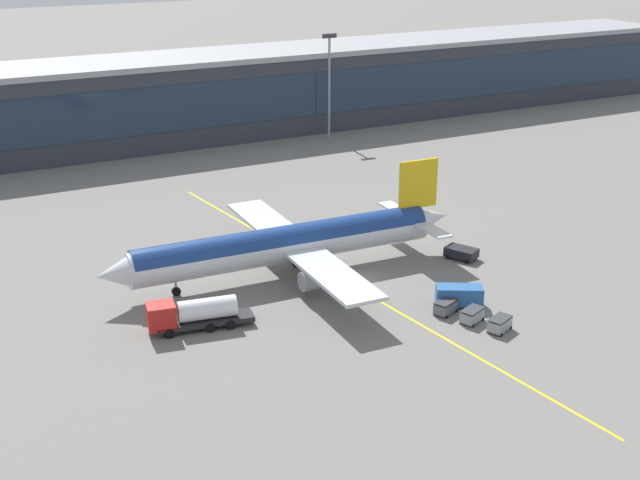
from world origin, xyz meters
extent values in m
plane|color=slate|center=(0.00, 0.00, 0.00)|extent=(700.00, 700.00, 0.00)
cube|color=yellow|center=(-1.95, 2.00, 0.00)|extent=(8.71, 79.59, 0.01)
cube|color=#2D333D|center=(19.78, 74.14, 7.28)|extent=(197.88, 18.34, 14.57)
cube|color=#1E2D42|center=(19.78, 64.91, 8.01)|extent=(191.95, 0.16, 8.16)
cube|color=#99999E|center=(19.78, 74.14, 15.07)|extent=(201.84, 18.70, 1.00)
cylinder|color=silver|center=(-7.12, 5.42, 3.81)|extent=(36.88, 5.67, 4.05)
cylinder|color=navy|center=(-7.12, 5.42, 4.18)|extent=(36.14, 5.47, 3.89)
cone|color=silver|center=(-26.88, 6.29, 3.81)|extent=(4.21, 4.02, 3.85)
cone|color=silver|center=(12.85, 4.53, 4.22)|extent=(5.01, 3.65, 3.44)
cube|color=gold|center=(10.73, 4.63, 8.87)|extent=(5.27, 0.59, 6.07)
cube|color=silver|center=(10.06, 0.60, 4.42)|extent=(2.28, 6.56, 0.24)
cube|color=silver|center=(10.41, 8.69, 4.42)|extent=(2.28, 6.56, 0.24)
cube|color=silver|center=(-6.05, -4.38, 3.51)|extent=(5.48, 15.63, 0.40)
cube|color=silver|center=(-5.19, 15.08, 3.51)|extent=(5.48, 15.63, 0.40)
cylinder|color=#939399|center=(-6.92, -1.56, 2.10)|extent=(3.21, 2.36, 2.23)
cylinder|color=#939399|center=(-6.31, 12.35, 2.10)|extent=(3.21, 2.36, 2.23)
cylinder|color=black|center=(-20.33, 6.00, 0.50)|extent=(1.02, 0.44, 1.00)
cylinder|color=slate|center=(-20.33, 6.00, 1.39)|extent=(0.20, 0.20, 1.79)
cylinder|color=black|center=(-4.99, 3.50, 0.50)|extent=(1.02, 0.44, 1.00)
cylinder|color=slate|center=(-4.99, 3.50, 1.39)|extent=(0.20, 0.20, 1.79)
cylinder|color=black|center=(-4.83, 7.14, 0.50)|extent=(1.02, 0.44, 1.00)
cylinder|color=slate|center=(-4.83, 7.14, 1.39)|extent=(0.20, 0.20, 1.79)
cube|color=#232326|center=(-20.29, -2.91, 0.75)|extent=(10.28, 4.17, 0.50)
cube|color=#B21E19|center=(-24.63, -2.16, 2.00)|extent=(3.19, 2.94, 2.50)
cube|color=black|center=(-25.87, -1.94, 2.50)|extent=(0.55, 2.29, 1.12)
cylinder|color=silver|center=(-20.01, -2.96, 2.10)|extent=(6.29, 3.19, 2.20)
cylinder|color=black|center=(-24.28, -3.43, 0.50)|extent=(1.05, 0.52, 1.00)
cylinder|color=black|center=(-23.87, -1.09, 0.50)|extent=(1.05, 0.52, 1.00)
cylinder|color=black|center=(-20.20, -4.13, 0.50)|extent=(1.05, 0.52, 1.00)
cylinder|color=black|center=(-19.79, -1.79, 0.50)|extent=(1.05, 0.52, 1.00)
cylinder|color=black|center=(-18.13, -4.49, 0.50)|extent=(1.05, 0.52, 1.00)
cylinder|color=black|center=(-17.72, -2.15, 0.50)|extent=(1.05, 0.52, 1.00)
cube|color=black|center=(14.35, -0.06, 0.85)|extent=(3.74, 4.43, 1.10)
cube|color=black|center=(14.77, -0.91, 1.04)|extent=(2.44, 2.11, 0.33)
cylinder|color=black|center=(15.87, -0.79, 0.30)|extent=(0.49, 0.65, 0.60)
cylinder|color=black|center=(14.01, -1.71, 0.30)|extent=(0.49, 0.65, 0.60)
cylinder|color=black|center=(14.69, 1.59, 0.30)|extent=(0.49, 0.65, 0.60)
cylinder|color=black|center=(12.84, 0.68, 0.30)|extent=(0.49, 0.65, 0.60)
cube|color=#285B9E|center=(5.82, -10.98, 1.30)|extent=(5.38, 4.31, 2.00)
cube|color=black|center=(6.91, -11.60, 1.65)|extent=(2.46, 2.51, 0.60)
cylinder|color=black|center=(7.81, -11.03, 0.30)|extent=(0.64, 0.52, 0.60)
cylinder|color=black|center=(6.87, -12.67, 0.30)|extent=(0.64, 0.52, 0.60)
cylinder|color=black|center=(4.77, -9.29, 0.30)|extent=(0.64, 0.52, 0.60)
cylinder|color=black|center=(3.83, -10.93, 0.30)|extent=(0.64, 0.52, 0.60)
cube|color=gray|center=(5.90, -17.73, 0.73)|extent=(2.98, 2.38, 1.10)
cube|color=#333338|center=(5.90, -17.73, 1.43)|extent=(3.04, 2.43, 0.10)
cylinder|color=black|center=(5.23, -18.82, 0.18)|extent=(0.38, 0.25, 0.36)
cylinder|color=black|center=(4.65, -17.43, 0.18)|extent=(0.38, 0.25, 0.36)
cylinder|color=black|center=(7.15, -18.03, 0.18)|extent=(0.38, 0.25, 0.36)
cylinder|color=black|center=(6.58, -16.64, 0.18)|extent=(0.38, 0.25, 0.36)
cube|color=gray|center=(4.68, -14.77, 0.73)|extent=(2.98, 2.38, 1.10)
cube|color=#333338|center=(4.68, -14.77, 1.43)|extent=(3.04, 2.43, 0.10)
cylinder|color=black|center=(4.00, -15.86, 0.18)|extent=(0.38, 0.25, 0.36)
cylinder|color=black|center=(3.43, -14.48, 0.18)|extent=(0.38, 0.25, 0.36)
cylinder|color=black|center=(5.93, -15.07, 0.18)|extent=(0.38, 0.25, 0.36)
cylinder|color=black|center=(5.35, -13.68, 0.18)|extent=(0.38, 0.25, 0.36)
cube|color=#595B60|center=(3.46, -11.81, 0.73)|extent=(2.98, 2.38, 1.10)
cube|color=#333338|center=(3.46, -11.81, 1.43)|extent=(3.04, 2.43, 0.10)
cylinder|color=black|center=(2.78, -12.90, 0.18)|extent=(0.38, 0.25, 0.36)
cylinder|color=black|center=(2.21, -11.52, 0.18)|extent=(0.38, 0.25, 0.36)
cylinder|color=black|center=(4.71, -12.11, 0.18)|extent=(0.38, 0.25, 0.36)
cylinder|color=black|center=(4.13, -10.72, 0.18)|extent=(0.38, 0.25, 0.36)
cylinder|color=gray|center=(29.68, 62.14, 9.35)|extent=(0.44, 0.44, 18.69)
cube|color=#333338|center=(29.68, 62.14, 19.09)|extent=(2.80, 0.50, 0.80)
camera|label=1|loc=(-46.52, -77.26, 39.33)|focal=47.47mm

